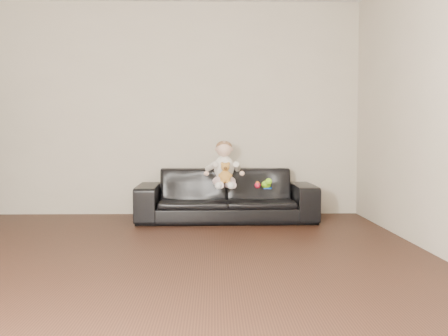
{
  "coord_description": "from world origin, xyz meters",
  "views": [
    {
      "loc": [
        0.72,
        -3.42,
        0.94
      ],
      "look_at": [
        0.83,
        2.15,
        0.61
      ],
      "focal_mm": 40.0,
      "sensor_mm": 36.0,
      "label": 1
    }
  ],
  "objects_px": {
    "toy_rattle": "(258,185)",
    "sofa": "(226,195)",
    "teddy_bear": "(225,173)",
    "toy_blue_disc": "(268,188)",
    "baby": "(224,167)",
    "toy_green": "(266,185)"
  },
  "relations": [
    {
      "from": "sofa",
      "to": "toy_blue_disc",
      "type": "xyz_separation_m",
      "value": [
        0.45,
        -0.22,
        0.1
      ]
    },
    {
      "from": "baby",
      "to": "teddy_bear",
      "type": "relative_size",
      "value": 2.3
    },
    {
      "from": "baby",
      "to": "teddy_bear",
      "type": "height_order",
      "value": "baby"
    },
    {
      "from": "toy_green",
      "to": "toy_blue_disc",
      "type": "bearing_deg",
      "value": 8.96
    },
    {
      "from": "sofa",
      "to": "toy_rattle",
      "type": "relative_size",
      "value": 29.29
    },
    {
      "from": "sofa",
      "to": "baby",
      "type": "height_order",
      "value": "baby"
    },
    {
      "from": "baby",
      "to": "toy_rattle",
      "type": "relative_size",
      "value": 7.62
    },
    {
      "from": "toy_green",
      "to": "toy_rattle",
      "type": "bearing_deg",
      "value": 166.52
    },
    {
      "from": "sofa",
      "to": "teddy_bear",
      "type": "height_order",
      "value": "teddy_bear"
    },
    {
      "from": "sofa",
      "to": "baby",
      "type": "distance_m",
      "value": 0.34
    },
    {
      "from": "teddy_bear",
      "to": "toy_green",
      "type": "distance_m",
      "value": 0.47
    },
    {
      "from": "toy_green",
      "to": "baby",
      "type": "bearing_deg",
      "value": 166.55
    },
    {
      "from": "teddy_bear",
      "to": "toy_blue_disc",
      "type": "relative_size",
      "value": 2.42
    },
    {
      "from": "toy_rattle",
      "to": "toy_green",
      "type": "bearing_deg",
      "value": -13.48
    },
    {
      "from": "toy_rattle",
      "to": "sofa",
      "type": "bearing_deg",
      "value": 149.76
    },
    {
      "from": "baby",
      "to": "toy_blue_disc",
      "type": "distance_m",
      "value": 0.54
    },
    {
      "from": "baby",
      "to": "toy_blue_disc",
      "type": "height_order",
      "value": "baby"
    },
    {
      "from": "baby",
      "to": "toy_blue_disc",
      "type": "relative_size",
      "value": 5.56
    },
    {
      "from": "sofa",
      "to": "baby",
      "type": "xyz_separation_m",
      "value": [
        -0.03,
        -0.11,
        0.32
      ]
    },
    {
      "from": "toy_green",
      "to": "toy_blue_disc",
      "type": "distance_m",
      "value": 0.04
    },
    {
      "from": "sofa",
      "to": "toy_rattle",
      "type": "distance_m",
      "value": 0.42
    },
    {
      "from": "baby",
      "to": "toy_blue_disc",
      "type": "xyz_separation_m",
      "value": [
        0.48,
        -0.11,
        -0.22
      ]
    }
  ]
}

